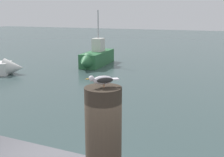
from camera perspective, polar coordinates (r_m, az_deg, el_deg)
mooring_post at (r=3.34m, az=-1.78°, el=-10.94°), size 0.43×0.43×1.10m
seagull at (r=3.14m, az=-1.99°, el=-0.25°), size 0.33×0.29×0.14m
boat_green at (r=19.09m, az=-3.46°, el=4.27°), size 1.57×4.69×3.77m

